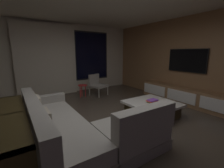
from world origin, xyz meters
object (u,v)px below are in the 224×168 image
Objects in this scene: sectional_couch at (76,129)px; console_table_behind_couch at (13,135)px; side_stool at (83,87)px; media_console at (186,97)px; mounted_tv at (187,61)px; book_stack_on_coffee_table at (152,101)px; accent_chair_near_window at (97,84)px; coffee_table at (152,109)px.

console_table_behind_couch is (-0.91, 0.13, 0.12)m from sectional_couch.
side_stool is 0.15× the size of media_console.
mounted_tv is 0.59× the size of console_table_behind_couch.
mounted_tv is at bearing 2.78° from console_table_behind_couch.
book_stack_on_coffee_table is 0.53× the size of side_stool.
sectional_couch is 3.96m from mounted_tv.
sectional_couch is 1.19× the size of console_table_behind_couch.
accent_chair_near_window is 0.63× the size of mounted_tv.
coffee_table is 2.98m from console_table_behind_couch.
book_stack_on_coffee_table is at bearing -0.41° from console_table_behind_couch.
media_console is at bearing -46.62° from side_stool.
console_table_behind_couch is at bearing -177.22° from mounted_tv.
side_stool is 3.34m from console_table_behind_couch.
accent_chair_near_window reaches higher than coffee_table.
mounted_tv is at bearing 47.53° from media_console.
book_stack_on_coffee_table is 0.20× the size of mounted_tv.
sectional_couch is 0.81× the size of media_console.
sectional_couch reaches higher than side_stool.
console_table_behind_couch is at bearing -137.05° from accent_chair_near_window.
console_table_behind_couch is (-4.71, -0.23, -0.94)m from mounted_tv.
console_table_behind_couch is (-2.97, -0.00, 0.22)m from coffee_table.
mounted_tv reaches higher than console_table_behind_couch.
sectional_couch is 2.95m from side_stool.
mounted_tv is (1.74, 0.23, 1.16)m from coffee_table.
sectional_couch is at bearing -8.01° from console_table_behind_couch.
mounted_tv is at bearing 5.37° from sectional_couch.
accent_chair_near_window is at bearing 2.22° from side_stool.
book_stack_on_coffee_table is at bearing -85.78° from accent_chair_near_window.
sectional_couch is 10.21× the size of book_stack_on_coffee_table.
media_console is at bearing 2.53° from sectional_couch.
sectional_couch is at bearing -124.37° from accent_chair_near_window.
media_console is at bearing 1.88° from book_stack_on_coffee_table.
sectional_couch is 2.01× the size of mounted_tv.
accent_chair_near_window is (1.84, 2.69, 0.14)m from sectional_couch.
media_console is 1.13m from mounted_tv.
side_stool is (-0.59, -0.02, -0.06)m from accent_chair_near_window.
side_stool is (-0.78, 2.56, -0.03)m from book_stack_on_coffee_table.
coffee_table is 0.37× the size of media_console.
coffee_table is at bearing 3.64° from sectional_couch.
media_console reaches higher than coffee_table.
side_stool is at bearing 64.94° from sectional_couch.
side_stool is (-0.81, 2.54, 0.19)m from coffee_table.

